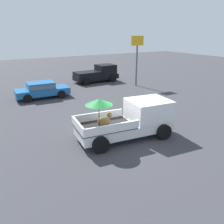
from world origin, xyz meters
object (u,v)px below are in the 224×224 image
object	(u,v)px
parked_sedan_near	(42,89)
pickup_truck_red	(98,74)
motel_sign	(137,51)
pickup_truck_main	(132,119)

from	to	relation	value
parked_sedan_near	pickup_truck_red	bearing A→B (deg)	29.01
motel_sign	pickup_truck_red	bearing A→B (deg)	123.56
pickup_truck_red	parked_sedan_near	xyz separation A→B (m)	(-7.00, -3.40, -0.13)
pickup_truck_main	motel_sign	distance (m)	12.43
pickup_truck_main	motel_sign	xyz separation A→B (m)	(7.39, 9.69, 2.46)
motel_sign	pickup_truck_main	bearing A→B (deg)	-127.35
pickup_truck_main	pickup_truck_red	distance (m)	14.28
pickup_truck_main	pickup_truck_red	world-z (taller)	pickup_truck_main
parked_sedan_near	motel_sign	size ratio (longest dim) A/B	0.90
parked_sedan_near	motel_sign	world-z (taller)	motel_sign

